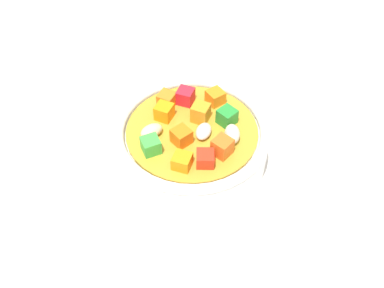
{
  "coord_description": "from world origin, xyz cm",
  "views": [
    {
      "loc": [
        -24.66,
        -15.0,
        35.27
      ],
      "look_at": [
        0.0,
        0.0,
        2.77
      ],
      "focal_mm": 38.12,
      "sensor_mm": 36.0,
      "label": 1
    }
  ],
  "objects": [
    {
      "name": "soup_bowl_main",
      "position": [
        -0.0,
        -0.01,
        3.03
      ],
      "size": [
        16.14,
        16.14,
        6.94
      ],
      "color": "white",
      "rests_on": "ground_plane"
    },
    {
      "name": "ground_plane",
      "position": [
        0.0,
        0.0,
        -1.0
      ],
      "size": [
        140.0,
        140.0,
        2.0
      ],
      "primitive_type": "cube",
      "color": "silver"
    },
    {
      "name": "spoon",
      "position": [
        10.83,
        7.04,
        0.43
      ],
      "size": [
        5.95,
        21.77,
        0.99
      ],
      "rotation": [
        0.0,
        0.0,
        1.78
      ],
      "color": "silver",
      "rests_on": "ground_plane"
    }
  ]
}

